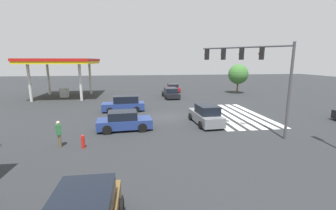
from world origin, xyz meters
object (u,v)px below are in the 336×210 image
object	(u,v)px
car_5	(171,93)
pedestrian	(59,133)
car_4	(124,104)
car_6	(173,88)
traffic_signal_mast	(253,66)
car_1	(124,121)
tree_corner_a	(238,74)
car_0	(206,115)
fire_hydrant	(83,141)

from	to	relation	value
car_5	pedestrian	world-z (taller)	pedestrian
car_4	car_6	bearing A→B (deg)	-120.79
car_4	pedestrian	size ratio (longest dim) A/B	2.68
traffic_signal_mast	car_6	size ratio (longest dim) A/B	1.47
car_1	tree_corner_a	world-z (taller)	tree_corner_a
car_0	pedestrian	distance (m)	11.27
car_6	car_0	bearing A→B (deg)	177.65
car_4	fire_hydrant	distance (m)	10.39
pedestrian	traffic_signal_mast	bearing A→B (deg)	-35.42
car_1	fire_hydrant	xyz separation A→B (m)	(-3.47, 2.31, -0.27)
car_6	fire_hydrant	size ratio (longest dim) A/B	5.16
tree_corner_a	car_4	bearing A→B (deg)	121.85
traffic_signal_mast	car_5	distance (m)	17.60
car_1	pedestrian	xyz separation A→B (m)	(-3.07, 3.81, 0.23)
car_1	car_6	xyz separation A→B (m)	(21.44, -7.13, -0.09)
car_4	fire_hydrant	world-z (taller)	car_4
car_5	car_0	bearing A→B (deg)	-178.38
fire_hydrant	traffic_signal_mast	bearing A→B (deg)	-81.99
car_1	tree_corner_a	size ratio (longest dim) A/B	0.91
car_0	pedestrian	xyz separation A→B (m)	(-3.81, 10.61, 0.17)
car_5	tree_corner_a	xyz separation A→B (m)	(2.87, -11.51, 2.46)
traffic_signal_mast	tree_corner_a	distance (m)	21.21
car_4	tree_corner_a	size ratio (longest dim) A/B	0.95
car_1	car_6	bearing A→B (deg)	67.08
car_5	car_6	size ratio (longest dim) A/B	1.08
car_0	car_4	bearing A→B (deg)	46.44
traffic_signal_mast	pedestrian	size ratio (longest dim) A/B	3.89
car_6	pedestrian	distance (m)	26.84
traffic_signal_mast	car_4	distance (m)	13.64
car_0	car_6	world-z (taller)	car_0
car_4	tree_corner_a	xyz separation A→B (m)	(11.01, -17.73, 2.36)
car_5	pedestrian	size ratio (longest dim) A/B	2.84
car_5	pedestrian	bearing A→B (deg)	149.46
car_0	car_4	size ratio (longest dim) A/B	1.00
car_5	fire_hydrant	world-z (taller)	car_5
pedestrian	car_5	bearing A→B (deg)	20.94
car_1	pedestrian	size ratio (longest dim) A/B	2.56
car_4	car_6	size ratio (longest dim) A/B	1.01
car_1	fire_hydrant	distance (m)	4.18
car_4	pedestrian	bearing A→B (deg)	67.01
car_1	fire_hydrant	bearing A→B (deg)	-128.21
car_4	car_5	xyz separation A→B (m)	(8.15, -6.22, -0.10)
traffic_signal_mast	car_6	xyz separation A→B (m)	(23.27, 2.24, -4.36)
car_1	car_6	distance (m)	22.60
car_0	car_1	distance (m)	6.84
pedestrian	fire_hydrant	xyz separation A→B (m)	(-0.40, -1.50, -0.51)
traffic_signal_mast	car_6	world-z (taller)	traffic_signal_mast
car_0	tree_corner_a	world-z (taller)	tree_corner_a
fire_hydrant	car_1	bearing A→B (deg)	-33.69
fire_hydrant	car_4	bearing A→B (deg)	-10.69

